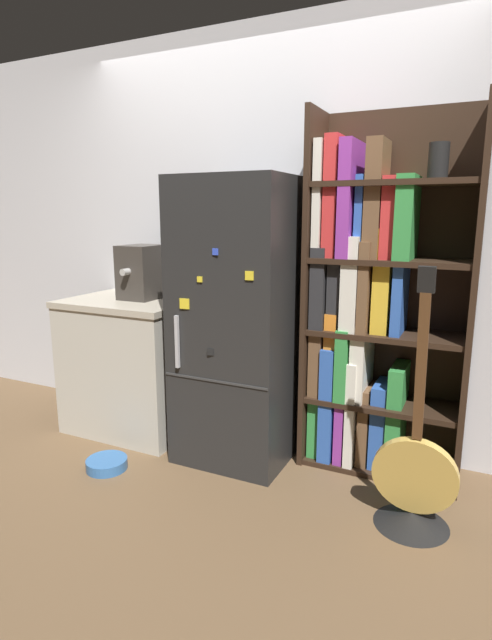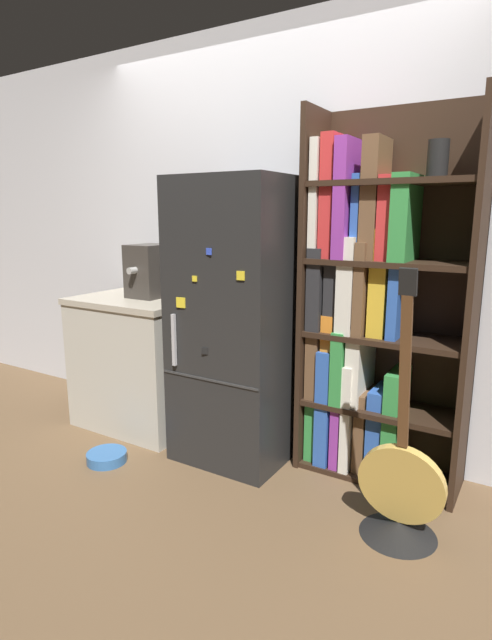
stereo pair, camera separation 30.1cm
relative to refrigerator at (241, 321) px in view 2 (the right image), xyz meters
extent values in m
plane|color=brown|center=(0.00, -0.11, -0.83)|extent=(16.00, 16.00, 0.00)
cube|color=silver|center=(0.00, 0.36, 0.47)|extent=(8.00, 0.05, 2.60)
cube|color=black|center=(0.00, 0.00, 0.00)|extent=(0.65, 0.68, 1.67)
cube|color=#333333|center=(0.00, -0.34, -0.27)|extent=(0.64, 0.01, 0.01)
cube|color=#B2B2B7|center=(-0.23, -0.35, -0.07)|extent=(0.02, 0.02, 0.30)
cube|color=yellow|center=(0.21, -0.34, 0.32)|extent=(0.05, 0.01, 0.05)
cube|color=yellow|center=(-0.08, -0.34, 0.29)|extent=(0.03, 0.01, 0.03)
cube|color=blue|center=(0.02, -0.34, 0.44)|extent=(0.04, 0.01, 0.04)
cube|color=yellow|center=(-0.18, -0.34, 0.15)|extent=(0.06, 0.01, 0.06)
cube|color=black|center=(-0.02, -0.34, -0.11)|extent=(0.04, 0.01, 0.04)
cube|color=black|center=(0.39, 0.15, 0.18)|extent=(0.03, 0.37, 2.02)
cube|color=black|center=(1.25, 0.15, 0.18)|extent=(0.03, 0.37, 2.02)
cube|color=black|center=(0.82, 0.32, 0.18)|extent=(0.88, 0.03, 2.02)
cube|color=black|center=(0.82, 0.15, -0.82)|extent=(0.82, 0.34, 0.03)
cube|color=black|center=(0.82, 0.15, -0.43)|extent=(0.82, 0.34, 0.03)
cube|color=black|center=(0.82, 0.15, -0.03)|extent=(0.82, 0.34, 0.03)
cube|color=black|center=(0.82, 0.15, 0.38)|extent=(0.82, 0.34, 0.03)
cube|color=black|center=(0.82, 0.15, 0.78)|extent=(0.82, 0.34, 0.03)
cube|color=#338C3F|center=(0.45, 0.15, -0.53)|extent=(0.07, 0.25, 0.54)
cube|color=#2D59B2|center=(0.53, 0.14, -0.46)|extent=(0.08, 0.30, 0.68)
cube|color=purple|center=(0.61, 0.15, -0.58)|extent=(0.05, 0.31, 0.45)
cube|color=silver|center=(0.67, 0.15, -0.49)|extent=(0.05, 0.31, 0.62)
cube|color=brown|center=(0.74, 0.16, -0.58)|extent=(0.06, 0.26, 0.46)
cube|color=#2D59B2|center=(0.82, 0.16, -0.56)|extent=(0.08, 0.26, 0.49)
cube|color=#338C3F|center=(0.91, 0.16, -0.50)|extent=(0.08, 0.28, 0.61)
cube|color=brown|center=(0.46, 0.14, -0.13)|extent=(0.07, 0.27, 0.58)
cube|color=orange|center=(0.54, 0.15, -0.17)|extent=(0.07, 0.26, 0.50)
cube|color=#338C3F|center=(0.61, 0.14, -0.21)|extent=(0.07, 0.32, 0.42)
cube|color=silver|center=(0.70, 0.15, -0.19)|extent=(0.08, 0.30, 0.44)
cube|color=#262628|center=(0.46, 0.16, 0.22)|extent=(0.08, 0.32, 0.46)
cube|color=#262628|center=(0.54, 0.15, 0.26)|extent=(0.07, 0.26, 0.55)
cube|color=silver|center=(0.64, 0.14, 0.25)|extent=(0.09, 0.30, 0.52)
cube|color=brown|center=(0.71, 0.15, 0.24)|extent=(0.06, 0.31, 0.50)
cube|color=gold|center=(0.80, 0.16, 0.27)|extent=(0.09, 0.25, 0.57)
cube|color=#2D59B2|center=(0.89, 0.15, 0.27)|extent=(0.05, 0.27, 0.56)
cube|color=silver|center=(0.44, 0.15, 0.70)|extent=(0.04, 0.30, 0.62)
cube|color=red|center=(0.51, 0.15, 0.72)|extent=(0.07, 0.28, 0.64)
cube|color=purple|center=(0.59, 0.14, 0.70)|extent=(0.07, 0.32, 0.62)
cube|color=#2D59B2|center=(0.66, 0.16, 0.61)|extent=(0.04, 0.25, 0.44)
cube|color=brown|center=(0.73, 0.15, 0.70)|extent=(0.08, 0.25, 0.62)
cube|color=red|center=(0.81, 0.15, 0.61)|extent=(0.07, 0.26, 0.43)
cube|color=#338C3F|center=(0.90, 0.15, 0.61)|extent=(0.09, 0.31, 0.43)
cylinder|color=black|center=(1.03, 0.15, 0.89)|extent=(0.10, 0.10, 0.18)
cube|color=#BCB7A8|center=(-0.83, 0.02, -0.40)|extent=(0.83, 0.65, 0.87)
cube|color=#B2A893|center=(-0.83, 0.02, 0.05)|extent=(0.85, 0.67, 0.04)
cube|color=#38332D|center=(-0.77, 0.07, 0.25)|extent=(0.23, 0.29, 0.36)
cylinder|color=#A5A39E|center=(-0.77, -0.10, 0.27)|extent=(0.04, 0.06, 0.04)
cone|color=black|center=(1.08, -0.35, -0.80)|extent=(0.35, 0.35, 0.06)
cylinder|color=gold|center=(1.08, -0.35, -0.58)|extent=(0.39, 0.10, 0.40)
cube|color=brown|center=(1.08, -0.42, -0.03)|extent=(0.04, 0.12, 0.69)
cube|color=black|center=(1.08, -0.48, 0.37)|extent=(0.07, 0.04, 0.11)
cylinder|color=#3366A5|center=(-0.61, -0.56, -0.80)|extent=(0.24, 0.24, 0.06)
torus|color=#3366A5|center=(-0.61, -0.56, -0.78)|extent=(0.24, 0.24, 0.01)
camera|label=1|loc=(1.28, -2.62, 0.63)|focal=28.00mm
camera|label=2|loc=(1.55, -2.48, 0.63)|focal=28.00mm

